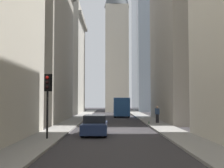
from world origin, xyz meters
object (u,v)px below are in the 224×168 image
at_px(traffic_light_foreground, 48,91).
at_px(pedestrian, 157,114).
at_px(delivery_truck, 121,107).
at_px(discarded_bottle, 149,123).
at_px(sedan_navy, 95,126).

distance_m(traffic_light_foreground, pedestrian, 15.16).
height_order(delivery_truck, pedestrian, delivery_truck).
xyz_separation_m(traffic_light_foreground, discarded_bottle, (10.97, -7.84, -2.86)).
height_order(delivery_truck, sedan_navy, delivery_truck).
height_order(delivery_truck, discarded_bottle, delivery_truck).
xyz_separation_m(delivery_truck, traffic_light_foreground, (-25.33, 5.61, 1.65)).
bearing_deg(pedestrian, delivery_truck, 13.88).
bearing_deg(pedestrian, traffic_light_foreground, 143.80).
xyz_separation_m(delivery_truck, pedestrian, (-13.21, -3.26, -0.36)).
distance_m(delivery_truck, traffic_light_foreground, 26.00).
relative_size(delivery_truck, pedestrian, 3.67).
bearing_deg(discarded_bottle, sedan_navy, 147.47).
xyz_separation_m(sedan_navy, traffic_light_foreground, (-3.09, 2.81, 2.45)).
xyz_separation_m(delivery_truck, discarded_bottle, (-14.37, -2.22, -1.21)).
xyz_separation_m(sedan_navy, discarded_bottle, (7.88, -5.02, -0.42)).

